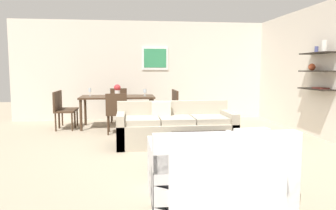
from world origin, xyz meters
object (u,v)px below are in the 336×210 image
object	(u,v)px
dining_chair_left_near	(61,108)
dining_chair_head	(119,103)
wine_glass_left_far	(90,90)
dining_chair_left_far	(64,106)
apple_on_coffee_table	(193,137)
decorative_bowl	(207,135)
dining_chair_right_far	(169,105)
dining_chair_foot	(117,111)
sofa_beige	(175,129)
centerpiece_vase	(117,90)
coffee_table	(212,150)
loveseat_white	(218,171)
wine_glass_head	(118,90)
dining_table	(118,99)
wine_glass_right_far	(145,91)
wine_glass_right_near	(145,91)
candle_jar	(228,133)
dining_chair_right_near	(172,106)

from	to	relation	value
dining_chair_left_near	dining_chair_head	distance (m)	1.66
wine_glass_left_far	dining_chair_left_far	bearing A→B (deg)	171.68
dining_chair_head	apple_on_coffee_table	bearing A→B (deg)	-74.36
decorative_bowl	apple_on_coffee_table	world-z (taller)	apple_on_coffee_table
dining_chair_right_far	dining_chair_foot	distance (m)	1.66
sofa_beige	centerpiece_vase	xyz separation A→B (m)	(-1.11, 2.00, 0.61)
coffee_table	dining_chair_foot	xyz separation A→B (m)	(-1.47, 2.36, 0.31)
decorative_bowl	dining_chair_head	xyz separation A→B (m)	(-1.39, 4.07, 0.09)
loveseat_white	wine_glass_head	size ratio (longest dim) A/B	9.01
dining_table	wine_glass_right_far	distance (m)	0.69
dining_table	sofa_beige	bearing A→B (deg)	-60.59
dining_chair_foot	dining_chair_left_far	world-z (taller)	same
decorative_bowl	wine_glass_right_far	size ratio (longest dim) A/B	2.01
wine_glass_right_near	centerpiece_vase	distance (m)	0.67
apple_on_coffee_table	dining_chair_left_far	distance (m)	4.29
candle_jar	wine_glass_left_far	bearing A→B (deg)	126.73
wine_glass_right_near	dining_chair_left_near	bearing A→B (deg)	-177.30
coffee_table	dining_chair_head	size ratio (longest dim) A/B	1.22
dining_chair_foot	dining_chair_left_far	xyz separation A→B (m)	(-1.28, 1.06, 0.00)
wine_glass_head	dining_chair_foot	bearing A→B (deg)	-90.00
candle_jar	dining_chair_head	distance (m)	4.35
dining_chair_left_far	loveseat_white	bearing A→B (deg)	-62.46
sofa_beige	wine_glass_right_near	distance (m)	1.99
wine_glass_right_near	centerpiece_vase	world-z (taller)	centerpiece_vase
coffee_table	centerpiece_vase	xyz separation A→B (m)	(-1.48, 3.25, 0.71)
decorative_bowl	centerpiece_vase	distance (m)	3.57
dining_chair_right_near	wine_glass_head	size ratio (longest dim) A/B	5.50
loveseat_white	apple_on_coffee_table	world-z (taller)	loveseat_white
dining_chair_foot	wine_glass_left_far	distance (m)	1.23
dining_table	dining_chair_left_near	size ratio (longest dim) A/B	1.98
dining_chair_head	coffee_table	bearing A→B (deg)	-70.10
loveseat_white	dining_table	xyz separation A→B (m)	(-1.19, 4.53, 0.38)
sofa_beige	loveseat_white	world-z (taller)	same
candle_jar	apple_on_coffee_table	distance (m)	0.62
coffee_table	dining_chair_left_far	xyz separation A→B (m)	(-2.75, 3.42, 0.31)
decorative_bowl	wine_glass_right_far	world-z (taller)	wine_glass_right_far
dining_chair_foot	decorative_bowl	bearing A→B (deg)	-59.44
decorative_bowl	apple_on_coffee_table	xyz separation A→B (m)	(-0.22, -0.10, 0.00)
apple_on_coffee_table	wine_glass_head	world-z (taller)	wine_glass_head
decorative_bowl	dining_chair_right_far	distance (m)	3.42
dining_table	wine_glass_head	distance (m)	0.43
dining_chair_right_far	wine_glass_left_far	world-z (taller)	wine_glass_left_far
apple_on_coffee_table	dining_chair_right_near	size ratio (longest dim) A/B	0.08
dining_chair_left_far	wine_glass_left_far	size ratio (longest dim) A/B	4.64
candle_jar	wine_glass_left_far	xyz separation A→B (m)	(-2.41, 3.23, 0.46)
dining_chair_head	dining_chair_left_near	bearing A→B (deg)	-140.34
dining_table	centerpiece_vase	size ratio (longest dim) A/B	6.24
dining_chair_left_far	wine_glass_right_near	distance (m)	1.99
apple_on_coffee_table	wine_glass_left_far	size ratio (longest dim) A/B	0.37
decorative_bowl	dining_chair_foot	distance (m)	2.74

